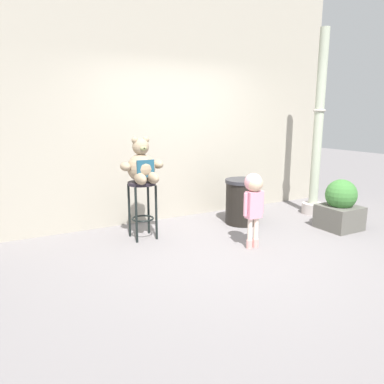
{
  "coord_description": "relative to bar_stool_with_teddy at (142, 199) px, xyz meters",
  "views": [
    {
      "loc": [
        -2.46,
        -3.41,
        1.63
      ],
      "look_at": [
        -0.28,
        0.61,
        0.65
      ],
      "focal_mm": 33.95,
      "sensor_mm": 36.0,
      "label": 1
    }
  ],
  "objects": [
    {
      "name": "ground_plane",
      "position": [
        0.81,
        -1.02,
        -0.54
      ],
      "size": [
        24.0,
        24.0,
        0.0
      ],
      "primitive_type": "plane",
      "color": "slate"
    },
    {
      "name": "building_wall",
      "position": [
        0.81,
        0.84,
        1.31
      ],
      "size": [
        6.01,
        0.3,
        3.7
      ],
      "primitive_type": "cube",
      "color": "#A79F8F",
      "rests_on": "ground_plane"
    },
    {
      "name": "bar_stool_with_teddy",
      "position": [
        0.0,
        0.0,
        0.0
      ],
      "size": [
        0.37,
        0.37,
        0.77
      ],
      "color": "black",
      "rests_on": "ground_plane"
    },
    {
      "name": "teddy_bear",
      "position": [
        0.0,
        -0.03,
        0.44
      ],
      "size": [
        0.57,
        0.51,
        0.59
      ],
      "color": "gray",
      "rests_on": "bar_stool_with_teddy"
    },
    {
      "name": "child_walking",
      "position": [
        1.06,
        -1.0,
        0.14
      ],
      "size": [
        0.3,
        0.24,
        0.94
      ],
      "rotation": [
        0.0,
        0.0,
        -0.03
      ],
      "color": "#DD9D96",
      "rests_on": "ground_plane"
    },
    {
      "name": "trash_bin",
      "position": [
        1.58,
        -0.09,
        -0.2
      ],
      "size": [
        0.53,
        0.53,
        0.68
      ],
      "color": "black",
      "rests_on": "ground_plane"
    },
    {
      "name": "lamppost",
      "position": [
        2.95,
        -0.2,
        0.63
      ],
      "size": [
        0.35,
        0.35,
        2.94
      ],
      "color": "#B4A9A5",
      "rests_on": "ground_plane"
    },
    {
      "name": "planter_with_shrub",
      "position": [
        2.66,
        -0.98,
        -0.21
      ],
      "size": [
        0.52,
        0.52,
        0.73
      ],
      "color": "#59564F",
      "rests_on": "ground_plane"
    }
  ]
}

